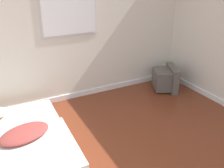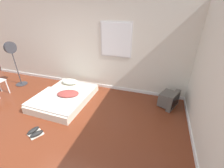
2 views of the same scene
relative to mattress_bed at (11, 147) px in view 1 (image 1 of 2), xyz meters
The scene contains 3 objects.
wall_back 1.66m from the mattress_bed, 73.04° to the left, with size 8.26×0.08×2.60m.
mattress_bed is the anchor object (origin of this frame).
crt_tv 2.89m from the mattress_bed, 13.10° to the left, with size 0.56×0.62×0.44m.
Camera 1 is at (-0.38, -1.27, 2.02)m, focal length 40.00 mm.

